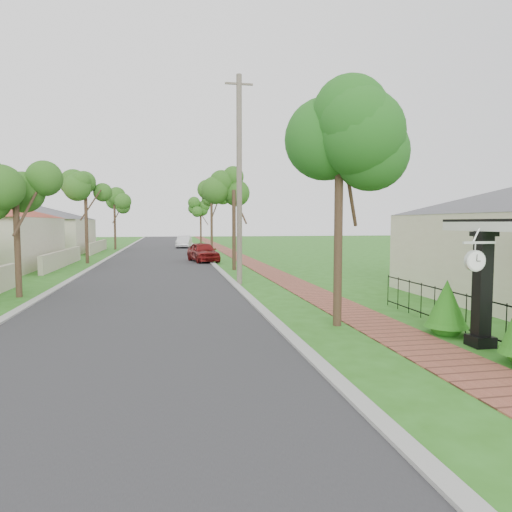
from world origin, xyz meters
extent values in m
plane|color=#2A6618|center=(0.00, 0.00, 0.00)|extent=(160.00, 160.00, 0.00)
cube|color=#28282B|center=(-3.00, 20.00, 0.00)|extent=(7.00, 120.00, 0.02)
cube|color=#9E9E99|center=(0.65, 20.00, 0.00)|extent=(0.30, 120.00, 0.10)
cube|color=#9E9E99|center=(-6.65, 20.00, 0.00)|extent=(0.30, 120.00, 0.10)
cube|color=#944F3B|center=(3.25, 20.00, 0.00)|extent=(1.50, 120.00, 0.03)
cube|color=black|center=(4.55, -1.00, 1.26)|extent=(0.30, 0.30, 2.52)
cube|color=black|center=(4.55, -1.00, 0.12)|extent=(0.48, 0.48, 0.24)
cube|color=black|center=(4.55, -1.00, 2.46)|extent=(0.42, 0.42, 0.10)
cube|color=black|center=(4.90, 0.00, 0.95)|extent=(0.03, 8.00, 0.03)
cube|color=black|center=(4.90, 0.00, 0.15)|extent=(0.03, 8.00, 0.03)
cylinder|color=black|center=(4.90, -1.33, 0.50)|extent=(0.02, 0.02, 1.00)
cylinder|color=black|center=(4.90, -0.67, 0.50)|extent=(0.02, 0.02, 1.00)
cylinder|color=black|center=(4.90, 0.00, 0.50)|extent=(0.02, 0.02, 1.00)
cylinder|color=black|center=(4.90, 0.67, 0.50)|extent=(0.02, 0.02, 1.00)
cylinder|color=black|center=(4.90, 1.33, 0.50)|extent=(0.02, 0.02, 1.00)
cylinder|color=black|center=(4.90, 2.00, 0.50)|extent=(0.02, 0.02, 1.00)
cylinder|color=black|center=(4.90, 2.67, 0.50)|extent=(0.02, 0.02, 1.00)
cylinder|color=black|center=(4.90, 3.33, 0.50)|extent=(0.02, 0.02, 1.00)
cylinder|color=black|center=(4.90, 4.00, 0.50)|extent=(0.02, 0.02, 1.00)
cylinder|color=#382619|center=(1.50, 16.00, 2.27)|extent=(0.22, 0.22, 4.55)
sphere|color=#1F5215|center=(1.50, 16.00, 4.68)|extent=(1.70, 1.70, 1.70)
cylinder|color=#382619|center=(1.50, 30.00, 2.45)|extent=(0.22, 0.22, 4.90)
sphere|color=#1F5215|center=(1.50, 30.00, 5.04)|extent=(1.70, 1.70, 1.70)
cylinder|color=#382619|center=(1.50, 44.00, 2.10)|extent=(0.22, 0.22, 4.20)
sphere|color=#1F5215|center=(1.50, 44.00, 4.32)|extent=(1.70, 1.70, 1.70)
cylinder|color=#382619|center=(-7.50, 8.00, 1.92)|extent=(0.22, 0.22, 3.85)
sphere|color=#1F5215|center=(-7.50, 8.00, 3.96)|extent=(1.60, 1.60, 1.60)
cylinder|color=#382619|center=(-7.50, 22.00, 2.45)|extent=(0.22, 0.22, 4.90)
sphere|color=#1F5215|center=(-7.50, 22.00, 5.04)|extent=(1.70, 1.70, 1.70)
cylinder|color=#382619|center=(-7.50, 38.00, 2.27)|extent=(0.22, 0.22, 4.55)
sphere|color=#1F5215|center=(-7.50, 38.00, 4.68)|extent=(1.70, 1.70, 1.70)
sphere|color=#1D5E12|center=(4.45, 0.11, 0.29)|extent=(0.80, 0.80, 0.80)
cone|color=#1D5E12|center=(4.45, 0.11, 0.81)|extent=(0.91, 0.91, 1.05)
cube|color=#BFB299|center=(-8.60, 20.00, 0.50)|extent=(0.25, 10.00, 1.00)
cube|color=beige|center=(-15.00, 34.00, 1.50)|extent=(11.00, 10.00, 3.00)
pyramid|color=#4C4C51|center=(-15.00, 34.00, 3.80)|extent=(15.56, 15.56, 1.60)
cube|color=#BFB299|center=(-8.60, 34.00, 0.50)|extent=(0.25, 10.00, 1.00)
imported|color=maroon|center=(0.15, 21.77, 0.68)|extent=(2.32, 4.19, 1.35)
imported|color=white|center=(-0.60, 39.76, 0.64)|extent=(1.86, 4.04, 1.28)
cylinder|color=#382619|center=(2.20, 1.50, 2.26)|extent=(0.22, 0.22, 4.52)
sphere|color=#23651D|center=(2.20, 1.50, 4.65)|extent=(2.25, 2.25, 2.25)
cylinder|color=#6F6356|center=(0.90, 10.00, 4.51)|extent=(0.24, 0.24, 9.01)
cube|color=#6F6356|center=(0.90, 10.00, 8.61)|extent=(1.20, 0.08, 0.08)
cube|color=silver|center=(4.13, -1.40, 2.29)|extent=(0.73, 0.05, 0.05)
cylinder|color=silver|center=(4.05, -1.40, 2.13)|extent=(0.02, 0.02, 0.31)
cylinder|color=silver|center=(4.05, -1.40, 1.92)|extent=(0.44, 0.10, 0.44)
cylinder|color=white|center=(4.05, -1.45, 1.92)|extent=(0.37, 0.01, 0.37)
cylinder|color=white|center=(4.05, -1.34, 1.92)|extent=(0.37, 0.01, 0.37)
cube|color=black|center=(4.05, -1.46, 1.99)|extent=(0.02, 0.01, 0.15)
cube|color=black|center=(4.09, -1.46, 1.92)|extent=(0.09, 0.01, 0.02)
camera|label=1|loc=(-2.10, -9.71, 2.70)|focal=32.00mm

